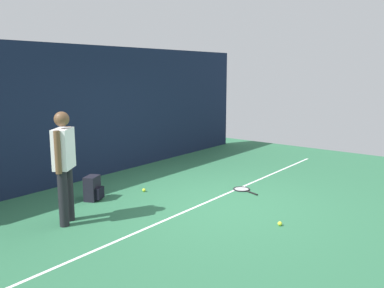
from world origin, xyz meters
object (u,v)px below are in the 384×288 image
tennis_ball_near_player (144,190)px  tennis_player (64,161)px  tennis_racket (242,189)px  backpack (93,189)px  tennis_ball_by_fence (280,224)px

tennis_ball_near_player → tennis_player: bearing=-173.4°
tennis_player → tennis_racket: bearing=-56.2°
backpack → tennis_ball_by_fence: (0.94, -3.17, -0.18)m
tennis_player → tennis_ball_by_fence: bearing=-89.0°
tennis_player → tennis_racket: size_ratio=2.67×
tennis_racket → tennis_ball_near_player: (-1.26, 1.43, 0.02)m
backpack → tennis_ball_near_player: backpack is taller
backpack → tennis_ball_near_player: (0.91, -0.36, -0.18)m
backpack → tennis_ball_by_fence: 3.31m
tennis_racket → tennis_ball_by_fence: tennis_ball_by_fence is taller
tennis_racket → tennis_ball_near_player: 1.90m
tennis_racket → tennis_ball_by_fence: (-1.23, -1.39, 0.02)m
tennis_ball_near_player → tennis_ball_by_fence: (0.02, -2.81, 0.00)m
tennis_racket → tennis_ball_near_player: size_ratio=9.65×
tennis_ball_by_fence → tennis_ball_near_player: bearing=90.5°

